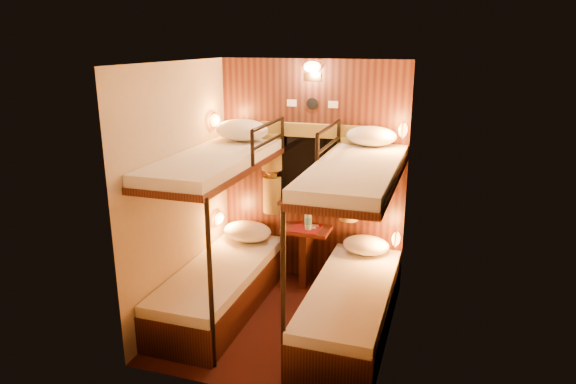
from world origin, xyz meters
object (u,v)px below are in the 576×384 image
(bunk_left, at_px, (220,256))
(bottle_left, at_px, (308,217))
(bunk_right, at_px, (352,274))
(bottle_right, at_px, (308,219))
(table, at_px, (306,248))

(bunk_left, relative_size, bottle_left, 8.01)
(bunk_right, xyz_separation_m, bottle_right, (-0.62, 0.74, 0.21))
(bunk_right, xyz_separation_m, table, (-0.65, 0.78, -0.14))
(bottle_left, bearing_deg, table, -86.66)
(bunk_left, relative_size, bunk_right, 1.00)
(bunk_right, relative_size, bottle_right, 7.20)
(bottle_left, relative_size, bottle_right, 0.90)
(bunk_left, height_order, bottle_right, bunk_left)
(bunk_right, distance_m, bottle_left, 1.08)
(bunk_right, distance_m, bottle_right, 0.99)
(bottle_left, height_order, bottle_right, bottle_right)
(bunk_right, height_order, bottle_right, bunk_right)
(bunk_left, distance_m, table, 1.02)
(bunk_left, height_order, table, bunk_left)
(bunk_left, distance_m, bunk_right, 1.30)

